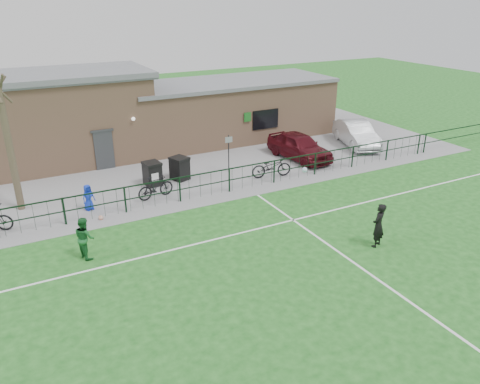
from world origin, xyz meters
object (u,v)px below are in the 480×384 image
bicycle_d (156,187)px  sign_post (229,153)px  wheelie_bin_right (180,169)px  car_silver (356,134)px  bicycle_e (271,167)px  bare_tree (9,144)px  ball_ground (101,218)px  spectator_child (88,197)px  outfield_player (85,238)px  wheelie_bin_left (152,174)px  car_maroon (299,146)px

bicycle_d → sign_post: bearing=-81.1°
wheelie_bin_right → sign_post: 2.77m
car_silver → bicycle_e: car_silver is taller
bare_tree → ball_ground: bearing=-43.5°
bare_tree → spectator_child: 3.87m
car_silver → outfield_player: (-17.60, -6.06, 0.00)m
bicycle_d → bicycle_e: bearing=-102.0°
car_silver → bicycle_e: bearing=-144.3°
wheelie_bin_left → sign_post: size_ratio=0.55×
ball_ground → bicycle_e: bearing=6.2°
car_maroon → outfield_player: outfield_player is taller
car_silver → bicycle_d: (-13.71, -2.14, -0.21)m
bicycle_d → car_silver: bearing=-91.7°
car_silver → bicycle_d: car_silver is taller
bare_tree → wheelie_bin_left: bearing=0.2°
bare_tree → wheelie_bin_left: (6.02, 0.02, -2.43)m
sign_post → car_maroon: size_ratio=0.45×
bicycle_e → ball_ground: (-8.92, -0.96, -0.47)m
sign_post → spectator_child: 7.73m
wheelie_bin_right → car_silver: (11.87, 0.42, 0.20)m
car_silver → spectator_child: (-16.71, -2.03, -0.16)m
bicycle_e → outfield_player: size_ratio=1.35×
bicycle_d → spectator_child: spectator_child is taller
spectator_child → ball_ground: (0.22, -1.22, -0.50)m
bare_tree → sign_post: 10.41m
car_maroon → ball_ground: (-11.87, -2.74, -0.67)m
wheelie_bin_right → bicycle_d: 2.52m
bare_tree → outfield_player: (1.76, -5.52, -2.23)m
wheelie_bin_left → bicycle_d: size_ratio=0.61×
bicycle_e → ball_ground: size_ratio=10.50×
bare_tree → bicycle_d: bare_tree is taller
wheelie_bin_right → ball_ground: size_ratio=5.51×
sign_post → wheelie_bin_right: bearing=177.8°
wheelie_bin_left → bicycle_e: 6.03m
wheelie_bin_right → car_silver: bearing=-18.2°
sign_post → car_silver: bearing=3.3°
spectator_child → ball_ground: size_ratio=5.86×
car_maroon → outfield_player: bearing=-162.5°
outfield_player → ball_ground: outfield_player is taller
car_maroon → wheelie_bin_left: bearing=174.4°
wheelie_bin_left → car_maroon: size_ratio=0.25×
car_maroon → car_silver: car_maroon is taller
car_maroon → bicycle_d: size_ratio=2.45×
car_maroon → outfield_player: 14.11m
car_maroon → spectator_child: bearing=-178.5°
sign_post → outfield_player: size_ratio=1.29×
bare_tree → outfield_player: size_ratio=3.88×
wheelie_bin_left → car_silver: 13.35m
car_maroon → ball_ground: 12.20m
bicycle_d → spectator_child: (-3.00, 0.11, 0.04)m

